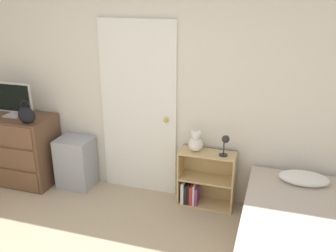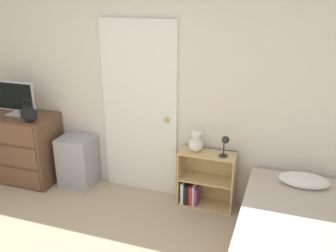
{
  "view_description": "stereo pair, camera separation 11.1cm",
  "coord_description": "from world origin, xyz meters",
  "px_view_note": "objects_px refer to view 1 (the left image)",
  "views": [
    {
      "loc": [
        1.43,
        -1.69,
        2.38
      ],
      "look_at": [
        0.31,
        1.9,
        0.95
      ],
      "focal_mm": 40.0,
      "sensor_mm": 36.0,
      "label": 1
    },
    {
      "loc": [
        1.54,
        -1.66,
        2.38
      ],
      "look_at": [
        0.31,
        1.9,
        0.95
      ],
      "focal_mm": 40.0,
      "sensor_mm": 36.0,
      "label": 2
    }
  ],
  "objects_px": {
    "handbag": "(27,115)",
    "dresser": "(18,149)",
    "storage_bin": "(76,162)",
    "teddy_bear": "(196,142)",
    "desk_lamp": "(225,142)",
    "bookshelf": "(202,182)",
    "bed": "(301,244)",
    "tv": "(11,99)"
  },
  "relations": [
    {
      "from": "handbag",
      "to": "dresser",
      "type": "bearing_deg",
      "value": 152.85
    },
    {
      "from": "storage_bin",
      "to": "handbag",
      "type": "bearing_deg",
      "value": -148.23
    },
    {
      "from": "dresser",
      "to": "teddy_bear",
      "type": "bearing_deg",
      "value": 3.41
    },
    {
      "from": "dresser",
      "to": "desk_lamp",
      "type": "xyz_separation_m",
      "value": [
        2.59,
        0.1,
        0.38
      ]
    },
    {
      "from": "dresser",
      "to": "bookshelf",
      "type": "relative_size",
      "value": 1.43
    },
    {
      "from": "dresser",
      "to": "bed",
      "type": "height_order",
      "value": "dresser"
    },
    {
      "from": "dresser",
      "to": "desk_lamp",
      "type": "distance_m",
      "value": 2.62
    },
    {
      "from": "tv",
      "to": "storage_bin",
      "type": "xyz_separation_m",
      "value": [
        0.76,
        0.09,
        -0.78
      ]
    },
    {
      "from": "teddy_bear",
      "to": "handbag",
      "type": "bearing_deg",
      "value": -170.92
    },
    {
      "from": "bookshelf",
      "to": "teddy_bear",
      "type": "relative_size",
      "value": 2.68
    },
    {
      "from": "desk_lamp",
      "to": "bed",
      "type": "height_order",
      "value": "desk_lamp"
    },
    {
      "from": "dresser",
      "to": "bed",
      "type": "distance_m",
      "value": 3.47
    },
    {
      "from": "handbag",
      "to": "tv",
      "type": "bearing_deg",
      "value": 152.88
    },
    {
      "from": "tv",
      "to": "desk_lamp",
      "type": "height_order",
      "value": "tv"
    },
    {
      "from": "tv",
      "to": "storage_bin",
      "type": "relative_size",
      "value": 0.92
    },
    {
      "from": "teddy_bear",
      "to": "bed",
      "type": "bearing_deg",
      "value": -34.38
    },
    {
      "from": "bookshelf",
      "to": "bed",
      "type": "relative_size",
      "value": 0.35
    },
    {
      "from": "tv",
      "to": "teddy_bear",
      "type": "xyz_separation_m",
      "value": [
        2.26,
        0.14,
        -0.34
      ]
    },
    {
      "from": "dresser",
      "to": "tv",
      "type": "height_order",
      "value": "tv"
    },
    {
      "from": "tv",
      "to": "bookshelf",
      "type": "relative_size",
      "value": 0.88
    },
    {
      "from": "teddy_bear",
      "to": "dresser",
      "type": "bearing_deg",
      "value": -176.59
    },
    {
      "from": "bookshelf",
      "to": "teddy_bear",
      "type": "xyz_separation_m",
      "value": [
        -0.09,
        -0.01,
        0.49
      ]
    },
    {
      "from": "handbag",
      "to": "bookshelf",
      "type": "height_order",
      "value": "handbag"
    },
    {
      "from": "tv",
      "to": "handbag",
      "type": "xyz_separation_m",
      "value": [
        0.33,
        -0.17,
        -0.12
      ]
    },
    {
      "from": "storage_bin",
      "to": "bed",
      "type": "xyz_separation_m",
      "value": [
        2.65,
        -0.74,
        -0.06
      ]
    },
    {
      "from": "tv",
      "to": "teddy_bear",
      "type": "height_order",
      "value": "tv"
    },
    {
      "from": "storage_bin",
      "to": "desk_lamp",
      "type": "bearing_deg",
      "value": 0.31
    },
    {
      "from": "handbag",
      "to": "bookshelf",
      "type": "distance_m",
      "value": 2.16
    },
    {
      "from": "storage_bin",
      "to": "tv",
      "type": "bearing_deg",
      "value": -173.19
    },
    {
      "from": "tv",
      "to": "teddy_bear",
      "type": "relative_size",
      "value": 2.37
    },
    {
      "from": "dresser",
      "to": "bookshelf",
      "type": "distance_m",
      "value": 2.36
    },
    {
      "from": "teddy_bear",
      "to": "bed",
      "type": "height_order",
      "value": "teddy_bear"
    },
    {
      "from": "bookshelf",
      "to": "desk_lamp",
      "type": "bearing_deg",
      "value": -10.3
    },
    {
      "from": "handbag",
      "to": "desk_lamp",
      "type": "relative_size",
      "value": 1.17
    },
    {
      "from": "storage_bin",
      "to": "bookshelf",
      "type": "relative_size",
      "value": 0.96
    },
    {
      "from": "tv",
      "to": "desk_lamp",
      "type": "relative_size",
      "value": 2.41
    },
    {
      "from": "tv",
      "to": "teddy_bear",
      "type": "bearing_deg",
      "value": 3.45
    },
    {
      "from": "dresser",
      "to": "tv",
      "type": "xyz_separation_m",
      "value": [
        0.0,
        -0.0,
        0.66
      ]
    },
    {
      "from": "storage_bin",
      "to": "teddy_bear",
      "type": "relative_size",
      "value": 2.58
    },
    {
      "from": "bookshelf",
      "to": "bed",
      "type": "height_order",
      "value": "bookshelf"
    },
    {
      "from": "bookshelf",
      "to": "teddy_bear",
      "type": "bearing_deg",
      "value": -174.88
    },
    {
      "from": "handbag",
      "to": "bookshelf",
      "type": "relative_size",
      "value": 0.43
    }
  ]
}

